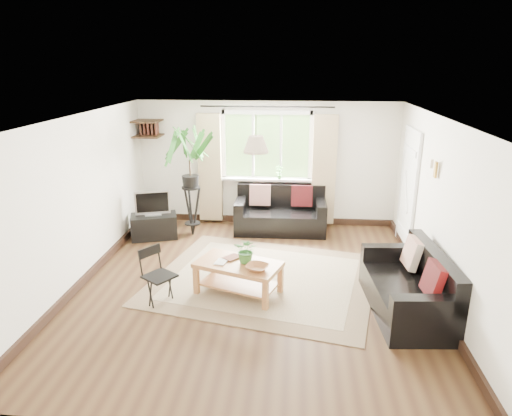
# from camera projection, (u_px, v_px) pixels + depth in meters

# --- Properties ---
(floor) EXTENTS (5.50, 5.50, 0.00)m
(floor) POSITION_uv_depth(u_px,v_px,m) (254.00, 285.00, 6.63)
(floor) COLOR #331E11
(floor) RESTS_ON ground
(ceiling) EXTENTS (5.50, 5.50, 0.00)m
(ceiling) POSITION_uv_depth(u_px,v_px,m) (253.00, 118.00, 5.89)
(ceiling) COLOR white
(ceiling) RESTS_ON floor
(wall_back) EXTENTS (5.00, 0.02, 2.40)m
(wall_back) POSITION_uv_depth(u_px,v_px,m) (267.00, 164.00, 8.87)
(wall_back) COLOR silver
(wall_back) RESTS_ON floor
(wall_front) EXTENTS (5.00, 0.02, 2.40)m
(wall_front) POSITION_uv_depth(u_px,v_px,m) (221.00, 310.00, 3.65)
(wall_front) COLOR silver
(wall_front) RESTS_ON floor
(wall_left) EXTENTS (0.02, 5.50, 2.40)m
(wall_left) POSITION_uv_depth(u_px,v_px,m) (78.00, 202.00, 6.47)
(wall_left) COLOR silver
(wall_left) RESTS_ON floor
(wall_right) EXTENTS (0.02, 5.50, 2.40)m
(wall_right) POSITION_uv_depth(u_px,v_px,m) (441.00, 212.00, 6.05)
(wall_right) COLOR silver
(wall_right) RESTS_ON floor
(rug) EXTENTS (3.64, 3.29, 0.02)m
(rug) POSITION_uv_depth(u_px,v_px,m) (264.00, 278.00, 6.82)
(rug) COLOR #BEB393
(rug) RESTS_ON floor
(window) EXTENTS (2.50, 0.16, 2.16)m
(window) POSITION_uv_depth(u_px,v_px,m) (267.00, 146.00, 8.72)
(window) COLOR white
(window) RESTS_ON wall_back
(door) EXTENTS (0.06, 0.96, 2.06)m
(door) POSITION_uv_depth(u_px,v_px,m) (408.00, 191.00, 7.72)
(door) COLOR silver
(door) RESTS_ON wall_right
(corner_shelf) EXTENTS (0.50, 0.50, 0.34)m
(corner_shelf) POSITION_uv_depth(u_px,v_px,m) (147.00, 129.00, 8.61)
(corner_shelf) COLOR black
(corner_shelf) RESTS_ON wall_back
(pendant_lamp) EXTENTS (0.36, 0.36, 0.54)m
(pendant_lamp) POSITION_uv_depth(u_px,v_px,m) (256.00, 140.00, 6.38)
(pendant_lamp) COLOR beige
(pendant_lamp) RESTS_ON ceiling
(wall_sconce) EXTENTS (0.12, 0.12, 0.28)m
(wall_sconce) POSITION_uv_depth(u_px,v_px,m) (434.00, 167.00, 6.17)
(wall_sconce) COLOR beige
(wall_sconce) RESTS_ON wall_right
(sofa_back) EXTENTS (1.71, 0.87, 0.80)m
(sofa_back) POSITION_uv_depth(u_px,v_px,m) (280.00, 211.00, 8.63)
(sofa_back) COLOR black
(sofa_back) RESTS_ON floor
(sofa_right) EXTENTS (1.74, 0.97, 0.79)m
(sofa_right) POSITION_uv_depth(u_px,v_px,m) (407.00, 284.00, 5.82)
(sofa_right) COLOR black
(sofa_right) RESTS_ON floor
(coffee_table) EXTENTS (1.29, 0.97, 0.47)m
(coffee_table) POSITION_uv_depth(u_px,v_px,m) (238.00, 278.00, 6.33)
(coffee_table) COLOR brown
(coffee_table) RESTS_ON floor
(table_plant) EXTENTS (0.38, 0.35, 0.36)m
(table_plant) POSITION_uv_depth(u_px,v_px,m) (247.00, 250.00, 6.20)
(table_plant) COLOR #306C2B
(table_plant) RESTS_ON coffee_table
(bowl) EXTENTS (0.38, 0.38, 0.07)m
(bowl) POSITION_uv_depth(u_px,v_px,m) (257.00, 268.00, 6.02)
(bowl) COLOR #925A32
(bowl) RESTS_ON coffee_table
(book_a) EXTENTS (0.18, 0.23, 0.02)m
(book_a) POSITION_uv_depth(u_px,v_px,m) (216.00, 261.00, 6.28)
(book_a) COLOR silver
(book_a) RESTS_ON coffee_table
(book_b) EXTENTS (0.28, 0.29, 0.02)m
(book_b) POSITION_uv_depth(u_px,v_px,m) (228.00, 256.00, 6.45)
(book_b) COLOR brown
(book_b) RESTS_ON coffee_table
(tv_stand) EXTENTS (0.91, 0.68, 0.44)m
(tv_stand) POSITION_uv_depth(u_px,v_px,m) (154.00, 226.00, 8.35)
(tv_stand) COLOR black
(tv_stand) RESTS_ON floor
(tv) EXTENTS (0.66, 0.39, 0.48)m
(tv) POSITION_uv_depth(u_px,v_px,m) (152.00, 202.00, 8.21)
(tv) COLOR #A5A5AA
(tv) RESTS_ON tv_stand
(palm_stand) EXTENTS (0.99, 0.99, 2.00)m
(palm_stand) POSITION_uv_depth(u_px,v_px,m) (191.00, 183.00, 8.26)
(palm_stand) COLOR black
(palm_stand) RESTS_ON floor
(folding_chair) EXTENTS (0.55, 0.55, 0.77)m
(folding_chair) POSITION_uv_depth(u_px,v_px,m) (160.00, 277.00, 6.02)
(folding_chair) COLOR black
(folding_chair) RESTS_ON floor
(sill_plant) EXTENTS (0.14, 0.10, 0.27)m
(sill_plant) POSITION_uv_depth(u_px,v_px,m) (279.00, 172.00, 8.77)
(sill_plant) COLOR #2D6023
(sill_plant) RESTS_ON window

